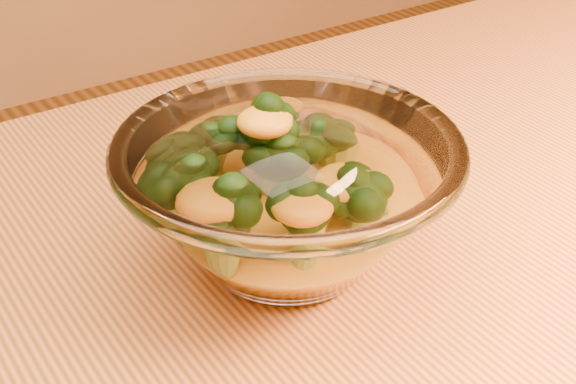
{
  "coord_description": "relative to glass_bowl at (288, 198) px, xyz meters",
  "views": [
    {
      "loc": [
        -0.32,
        -0.2,
        1.04
      ],
      "look_at": [
        -0.11,
        0.12,
        0.8
      ],
      "focal_mm": 50.0,
      "sensor_mm": 36.0,
      "label": 1
    }
  ],
  "objects": [
    {
      "name": "glass_bowl",
      "position": [
        0.0,
        0.0,
        0.0
      ],
      "size": [
        0.2,
        0.2,
        0.09
      ],
      "color": "white",
      "rests_on": "table"
    },
    {
      "name": "cheese_sauce",
      "position": [
        0.0,
        -0.0,
        -0.02
      ],
      "size": [
        0.11,
        0.11,
        0.03
      ],
      "primitive_type": "ellipsoid",
      "color": "orange",
      "rests_on": "glass_bowl"
    },
    {
      "name": "broccoli_heap",
      "position": [
        -0.01,
        0.01,
        0.01
      ],
      "size": [
        0.13,
        0.13,
        0.07
      ],
      "color": "black",
      "rests_on": "cheese_sauce"
    }
  ]
}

